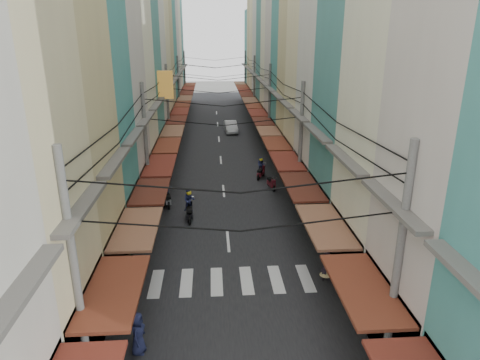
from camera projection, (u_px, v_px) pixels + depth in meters
name	position (u px, v px, depth m)	size (l,w,h in m)	color
ground	(227.00, 226.00, 25.63)	(160.00, 160.00, 0.00)	slate
road	(219.00, 144.00, 44.48)	(10.00, 80.00, 0.02)	black
sidewalk_left	(156.00, 145.00, 44.05)	(3.00, 80.00, 0.06)	gray
sidewalk_right	(281.00, 143.00, 44.89)	(3.00, 80.00, 0.06)	gray
crosswalk	(232.00, 281.00, 19.96)	(7.55, 2.40, 0.01)	silver
building_row_left	(128.00, 47.00, 37.53)	(7.80, 67.67, 23.70)	beige
building_row_right	(306.00, 51.00, 38.55)	(7.80, 68.98, 22.59)	teal
utility_poles	(219.00, 85.00, 37.62)	(10.20, 66.13, 8.20)	slate
white_car	(231.00, 132.00, 49.67)	(4.49, 1.76, 1.58)	silver
bicycle	(329.00, 245.00, 23.35)	(0.63, 1.67, 1.15)	black
moving_scooters	(212.00, 193.00, 29.33)	(7.76, 9.53, 1.99)	black
parked_scooters	(324.00, 256.00, 21.22)	(12.89, 12.87, 1.00)	black
pedestrians	(156.00, 218.00, 24.31)	(11.73, 20.88, 2.11)	#261D27
market_umbrella	(356.00, 204.00, 23.87)	(2.08, 2.08, 2.19)	#B2B2B7
traffic_sign	(306.00, 192.00, 25.61)	(0.10, 0.60, 2.73)	slate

